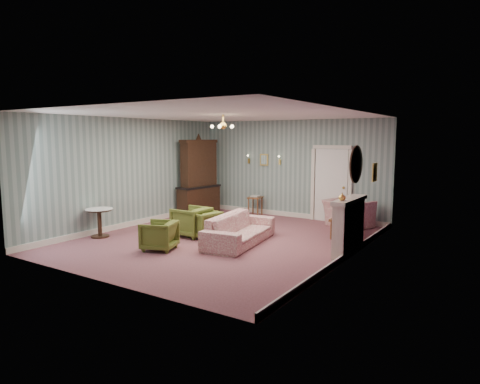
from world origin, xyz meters
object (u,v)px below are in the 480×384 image
Objects in this scene: olive_chair_c at (203,223)px; wingback_chair at (349,209)px; olive_chair_b at (192,220)px; coffee_table at (345,227)px; olive_chair_a at (159,234)px; pedestal_table at (100,223)px; sofa_chintz at (240,224)px; fireplace at (349,226)px; dresser at (199,175)px; side_table_black at (344,232)px.

wingback_chair reaches higher than olive_chair_c.
olive_chair_b is 0.83× the size of coffee_table.
olive_chair_a is 0.98× the size of pedestal_table.
sofa_chintz is (1.05, -0.01, 0.09)m from olive_chair_c.
fireplace is (0.88, -2.61, 0.10)m from wingback_chair.
coffee_table is 1.36× the size of pedestal_table.
olive_chair_a is 4.33m from dresser.
side_table_black is at bearing 128.28° from wingback_chair.
olive_chair_a is 0.49× the size of fireplace.
pedestal_table is (-2.12, -1.32, -0.01)m from olive_chair_c.
olive_chair_c is at bearing -42.95° from dresser.
olive_chair_a is at bearing -140.20° from side_table_black.
olive_chair_b is at bearing -159.72° from side_table_black.
wingback_chair is 1.26m from coffee_table.
wingback_chair is 0.45× the size of dresser.
fireplace reaches higher than pedestal_table.
olive_chair_c is 1.32× the size of side_table_black.
fireplace is 1.56m from coffee_table.
sofa_chintz is at bearing -168.11° from fireplace.
coffee_table is at bearing 33.12° from pedestal_table.
olive_chair_c is at bearing 80.95° from sofa_chintz.
fireplace reaches higher than wingback_chair.
fireplace is 5.80m from pedestal_table.
olive_chair_a reaches higher than side_table_black.
olive_chair_c is 0.51× the size of fireplace.
dresser is at bearing 88.39° from pedestal_table.
wingback_chair is at bearing 129.12° from olive_chair_a.
dresser reaches higher than fireplace.
olive_chair_b is 0.32× the size of dresser.
olive_chair_c is 3.28m from side_table_black.
sofa_chintz is 1.62× the size of fireplace.
side_table_black is 5.76m from pedestal_table.
fireplace reaches higher than sofa_chintz.
pedestal_table is (-2.02, 0.08, 0.01)m from olive_chair_a.
sofa_chintz reaches higher than coffee_table.
coffee_table is at bearing 127.32° from wingback_chair.
olive_chair_a is at bearing -56.42° from dresser.
olive_chair_a reaches higher than coffee_table.
pedestal_table is (-1.78, -1.29, -0.04)m from olive_chair_b.
sofa_chintz is 3.96m from dresser.
sofa_chintz is 2.38× the size of coffee_table.
fireplace is at bearing 98.41° from olive_chair_b.
olive_chair_c is at bearing -158.24° from side_table_black.
olive_chair_b is at bearing -73.06° from olive_chair_c.
olive_chair_b is 3.05m from dresser.
fireplace reaches higher than olive_chair_b.
coffee_table is at bearing -51.62° from sofa_chintz.
olive_chair_a is 0.72× the size of coffee_table.
sofa_chintz is at bearing 91.58° from olive_chair_b.
olive_chair_a is 0.28× the size of dresser.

